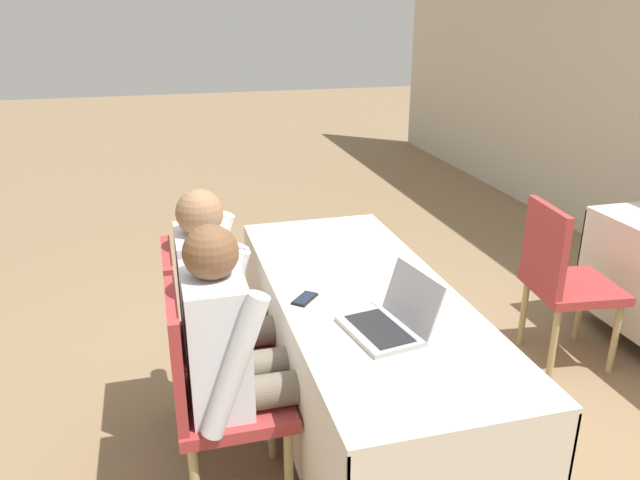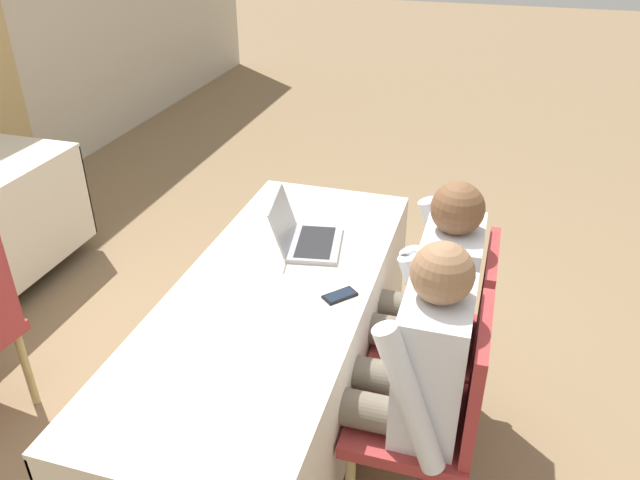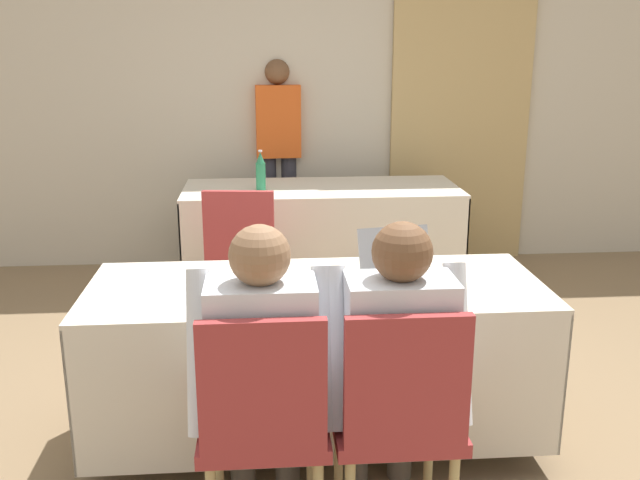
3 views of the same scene
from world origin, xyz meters
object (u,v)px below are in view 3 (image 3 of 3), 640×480
Objects in this scene: person_red_shirt at (278,148)px; cell_phone at (328,306)px; water_bottle at (261,172)px; chair_far_spare at (243,254)px; chair_near_left at (264,419)px; person_white_shirt at (394,357)px; chair_near_right at (398,413)px; laptop at (402,275)px; person_checkered_shirt at (262,362)px.

cell_phone is at bearing -90.64° from person_red_shirt.
water_bottle reaches higher than chair_far_spare.
chair_near_left is (0.00, -2.65, -0.36)m from water_bottle.
person_red_shirt is at bearing -84.46° from person_white_shirt.
water_bottle is 0.30× the size of chair_near_right.
person_red_shirt is at bearing -93.41° from chair_far_spare.
chair_near_left is 3.44m from person_red_shirt.
water_bottle is 0.78m from person_red_shirt.
cell_phone is at bearing -83.50° from water_bottle.
chair_far_spare is at bearing -86.56° from chair_near_left.
chair_near_right is 1.00× the size of chair_far_spare.
laptop is at bearing -12.67° from cell_phone.
chair_far_spare is 0.57× the size of person_red_shirt.
laptop is 0.40× the size of chair_near_right.
chair_far_spare is 0.78× the size of person_checkered_shirt.
laptop is 1.30× the size of water_bottle.
laptop is 0.23× the size of person_red_shirt.
chair_far_spare is at bearing -86.36° from person_checkered_shirt.
person_white_shirt is at bearing -90.00° from chair_near_right.
laptop is 1.48m from chair_far_spare.
water_bottle is 0.17× the size of person_red_shirt.
chair_near_right is at bearing -180.00° from chair_near_left.
water_bottle is (-0.59, 1.99, 0.08)m from laptop.
chair_near_left is 1.00× the size of chair_far_spare.
chair_near_left is 0.46m from chair_near_right.
person_checkered_shirt is at bearing -89.97° from water_bottle.
water_bottle is at bearing -92.79° from chair_far_spare.
laptop is 0.41m from cell_phone.
chair_far_spare is (-0.70, 1.28, -0.28)m from laptop.
chair_near_right reaches higher than cell_phone.
person_checkered_shirt is at bearing -12.75° from chair_near_right.
laptop is 0.40× the size of chair_near_left.
cell_phone is at bearing -56.53° from person_white_shirt.
water_bottle is 0.24× the size of person_checkered_shirt.
cell_phone is 0.12× the size of person_checkered_shirt.
person_checkered_shirt is at bearing -178.00° from cell_phone.
person_white_shirt reaches higher than water_bottle.
chair_near_left is 0.19m from person_checkered_shirt.
water_bottle reaches higher than chair_near_right.
cell_phone is 0.54m from chair_near_left.
person_red_shirt is (-0.12, 3.00, 0.17)m from cell_phone.
chair_far_spare is 1.92m from person_white_shirt.
laptop is 0.40× the size of chair_far_spare.
person_red_shirt reaches higher than water_bottle.
water_bottle reaches higher than laptop.
person_checkered_shirt reaches higher than water_bottle.
chair_near_right is 2.02m from chair_far_spare.
laptop is at bearing -136.73° from person_checkered_shirt.
person_red_shirt is at bearing -84.63° from chair_near_right.
chair_near_right is at bearing -80.16° from water_bottle.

